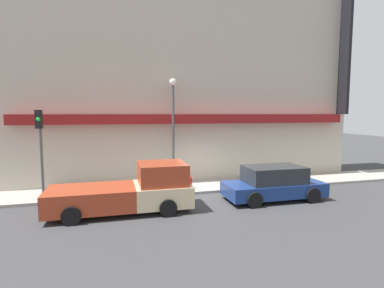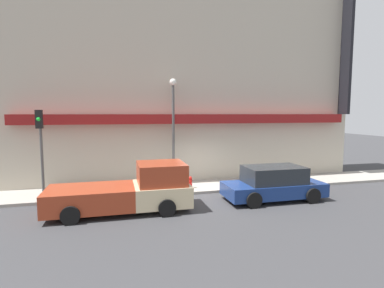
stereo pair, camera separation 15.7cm
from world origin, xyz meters
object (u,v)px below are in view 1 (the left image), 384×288
Objects in this scene: pickup_truck at (131,191)px; street_lamp at (173,119)px; traffic_light at (40,138)px; fire_hydrant at (190,182)px; parked_car at (274,184)px.

pickup_truck is 0.99× the size of street_lamp.
traffic_light is at bearing 147.85° from pickup_truck.
pickup_truck is 9.39× the size of fire_hydrant.
traffic_light is at bearing -168.68° from street_lamp.
pickup_truck is 5.14m from street_lamp.
fire_hydrant is 7.16m from traffic_light.
parked_car is at bearing -42.72° from street_lamp.
street_lamp reaches higher than traffic_light.
street_lamp is (-0.65, 1.09, 3.16)m from fire_hydrant.
street_lamp reaches higher than parked_car.
fire_hydrant is 0.15× the size of traffic_light.
parked_car is at bearing -37.64° from fire_hydrant.
street_lamp is 1.42× the size of traffic_light.
parked_car is at bearing -13.26° from traffic_light.
pickup_truck is 4.79m from traffic_light.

